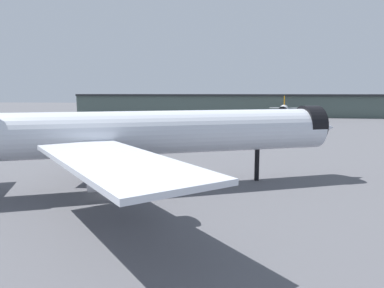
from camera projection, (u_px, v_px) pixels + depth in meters
The scene contains 5 objects.
ground at pixel (109, 195), 50.55m from camera, with size 900.00×900.00×0.00m, color #56565B.
airliner_near_gate at pixel (137, 134), 52.73m from camera, with size 65.72×58.63×18.91m.
airliner_far_taxiway at pixel (283, 110), 178.90m from camera, with size 38.41×42.69×12.62m.
terminal_building at pixel (264, 105), 217.75m from camera, with size 233.93×40.50×21.56m.
traffic_cone_near_nose at pixel (98, 150), 88.15m from camera, with size 0.53×0.53×0.66m, color #F2600C.
Camera 1 is at (16.17, -47.72, 14.43)m, focal length 33.33 mm.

